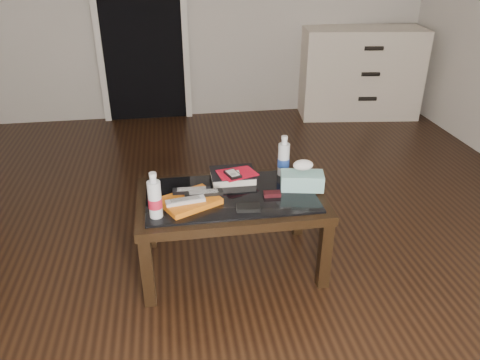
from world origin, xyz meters
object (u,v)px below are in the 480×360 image
at_px(coffee_table, 231,205).
at_px(textbook, 233,175).
at_px(tissue_box, 302,181).
at_px(dresser, 360,73).
at_px(water_bottle_right, 284,156).
at_px(water_bottle_left, 154,195).

height_order(coffee_table, textbook, textbook).
distance_m(textbook, tissue_box, 0.40).
height_order(dresser, water_bottle_right, dresser).
bearing_deg(tissue_box, water_bottle_left, -156.02).
relative_size(coffee_table, dresser, 0.80).
bearing_deg(water_bottle_right, dresser, 58.39).
bearing_deg(textbook, water_bottle_left, -141.44).
bearing_deg(tissue_box, water_bottle_right, 120.23).
bearing_deg(coffee_table, textbook, 78.73).
bearing_deg(coffee_table, water_bottle_right, 30.17).
relative_size(textbook, tissue_box, 1.09).
xyz_separation_m(dresser, water_bottle_right, (-1.36, -2.21, 0.13)).
distance_m(coffee_table, water_bottle_left, 0.46).
xyz_separation_m(coffee_table, textbook, (0.04, 0.18, 0.09)).
bearing_deg(water_bottle_left, water_bottle_right, 26.02).
xyz_separation_m(water_bottle_left, water_bottle_right, (0.73, 0.36, 0.00)).
distance_m(textbook, water_bottle_right, 0.31).
bearing_deg(water_bottle_left, tissue_box, 12.40).
bearing_deg(textbook, water_bottle_right, 3.45).
distance_m(water_bottle_left, tissue_box, 0.81).
height_order(dresser, water_bottle_left, dresser).
bearing_deg(dresser, water_bottle_right, -114.41).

